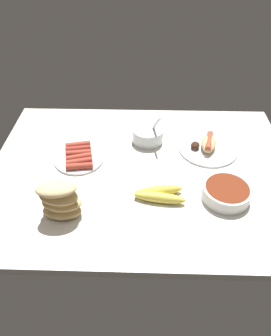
{
  "coord_description": "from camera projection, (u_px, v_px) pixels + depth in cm",
  "views": [
    {
      "loc": [
        -0.46,
        -93.82,
        82.2
      ],
      "look_at": [
        -3.02,
        -2.78,
        3.0
      ],
      "focal_mm": 33.92,
      "sensor_mm": 36.0,
      "label": 1
    }
  ],
  "objects": [
    {
      "name": "ground_plane",
      "position": [
        143.0,
        172.0,
        1.26
      ],
      "size": [
        120.0,
        90.0,
        3.0
      ],
      "primitive_type": "cube",
      "color": "silver"
    },
    {
      "name": "bowl_coleslaw",
      "position": [
        149.0,
        134.0,
        1.37
      ],
      "size": [
        13.45,
        13.67,
        15.59
      ],
      "color": "silver",
      "rests_on": "ground_plane"
    },
    {
      "name": "plate_hotdog_assembled",
      "position": [
        209.0,
        146.0,
        1.33
      ],
      "size": [
        24.81,
        24.81,
        5.61
      ],
      "color": "white",
      "rests_on": "ground_plane"
    },
    {
      "name": "bread_stack",
      "position": [
        61.0,
        199.0,
        1.03
      ],
      "size": [
        14.48,
        10.42,
        14.4
      ],
      "color": "tan",
      "rests_on": "ground_plane"
    },
    {
      "name": "banana_bunch",
      "position": [
        160.0,
        194.0,
        1.12
      ],
      "size": [
        18.45,
        9.54,
        3.92
      ],
      "color": "gold",
      "rests_on": "ground_plane"
    },
    {
      "name": "bowl_chili",
      "position": [
        228.0,
        192.0,
        1.11
      ],
      "size": [
        16.84,
        16.84,
        5.12
      ],
      "color": "white",
      "rests_on": "ground_plane"
    },
    {
      "name": "plate_sausages",
      "position": [
        80.0,
        157.0,
        1.28
      ],
      "size": [
        20.21,
        20.21,
        3.54
      ],
      "color": "white",
      "rests_on": "ground_plane"
    }
  ]
}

